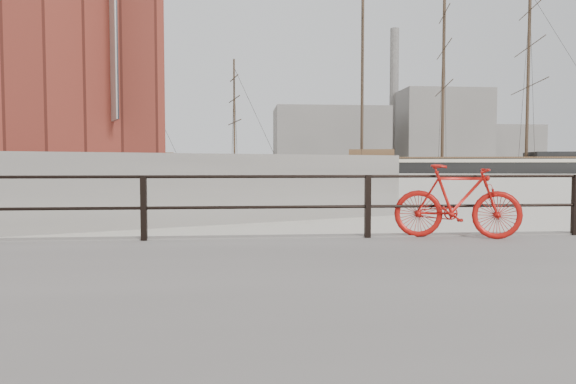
# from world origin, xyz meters

# --- Properties ---
(ground) EXTENTS (400.00, 400.00, 0.00)m
(ground) POSITION_xyz_m (0.00, 0.00, 0.00)
(ground) COLOR white
(ground) RESTS_ON ground
(far_quay) EXTENTS (78.44, 148.07, 1.80)m
(far_quay) POSITION_xyz_m (-40.00, 72.00, 0.90)
(far_quay) COLOR gray
(far_quay) RESTS_ON ground
(guardrail) EXTENTS (28.00, 0.10, 1.00)m
(guardrail) POSITION_xyz_m (0.00, -0.15, 0.85)
(guardrail) COLOR black
(guardrail) RESTS_ON promenade
(bicycle) EXTENTS (1.95, 0.84, 1.17)m
(bicycle) POSITION_xyz_m (-2.10, -0.33, 0.94)
(bicycle) COLOR #AF110B
(bicycle) RESTS_ON promenade
(barque_black) EXTENTS (69.93, 36.84, 37.26)m
(barque_black) POSITION_xyz_m (32.43, 86.56, 0.00)
(barque_black) COLOR black
(barque_black) RESTS_ON ground
(schooner_mid) EXTENTS (28.61, 16.40, 19.54)m
(schooner_mid) POSITION_xyz_m (-12.73, 74.78, 0.00)
(schooner_mid) COLOR beige
(schooner_mid) RESTS_ON ground
(schooner_left) EXTENTS (28.02, 18.27, 19.46)m
(schooner_left) POSITION_xyz_m (-28.14, 75.64, 0.00)
(schooner_left) COLOR white
(schooner_left) RESTS_ON ground
(apartment_brick) EXTENTS (27.87, 22.90, 21.20)m
(apartment_brick) POSITION_xyz_m (-54.97, 103.70, 12.40)
(apartment_brick) COLOR brown
(apartment_brick) RESTS_ON far_quay
(industrial_west) EXTENTS (32.00, 18.00, 18.00)m
(industrial_west) POSITION_xyz_m (20.00, 140.00, 9.00)
(industrial_west) COLOR gray
(industrial_west) RESTS_ON ground
(industrial_mid) EXTENTS (26.00, 20.00, 24.00)m
(industrial_mid) POSITION_xyz_m (55.00, 145.00, 12.00)
(industrial_mid) COLOR gray
(industrial_mid) RESTS_ON ground
(industrial_east) EXTENTS (20.00, 16.00, 14.00)m
(industrial_east) POSITION_xyz_m (78.00, 150.00, 7.00)
(industrial_east) COLOR gray
(industrial_east) RESTS_ON ground
(smokestack) EXTENTS (2.80, 2.80, 44.00)m
(smokestack) POSITION_xyz_m (42.00, 150.00, 22.00)
(smokestack) COLOR gray
(smokestack) RESTS_ON ground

